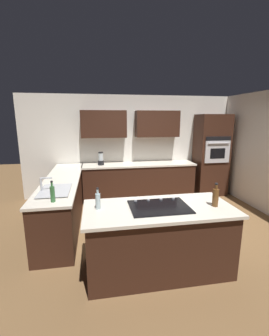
# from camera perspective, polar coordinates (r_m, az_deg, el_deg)

# --- Properties ---
(ground_plane) EXTENTS (14.00, 14.00, 0.00)m
(ground_plane) POSITION_cam_1_polar(r_m,az_deg,el_deg) (4.46, 6.70, -14.65)
(ground_plane) COLOR brown
(wall_back) EXTENTS (6.00, 0.44, 2.60)m
(wall_back) POSITION_cam_1_polar(r_m,az_deg,el_deg) (5.98, 0.86, 6.80)
(wall_back) COLOR white
(wall_back) RESTS_ON ground
(lower_cabinets_back) EXTENTS (2.80, 0.60, 0.86)m
(lower_cabinets_back) POSITION_cam_1_polar(r_m,az_deg,el_deg) (5.84, 1.09, -3.42)
(lower_cabinets_back) COLOR #381E14
(lower_cabinets_back) RESTS_ON ground
(countertop_back) EXTENTS (2.84, 0.64, 0.04)m
(countertop_back) POSITION_cam_1_polar(r_m,az_deg,el_deg) (5.74, 1.11, 0.91)
(countertop_back) COLOR silver
(countertop_back) RESTS_ON lower_cabinets_back
(lower_cabinets_side) EXTENTS (0.60, 2.90, 0.86)m
(lower_cabinets_side) POSITION_cam_1_polar(r_m,az_deg,el_deg) (4.68, -17.38, -8.10)
(lower_cabinets_side) COLOR #381E14
(lower_cabinets_side) RESTS_ON ground
(countertop_side) EXTENTS (0.64, 2.94, 0.04)m
(countertop_side) POSITION_cam_1_polar(r_m,az_deg,el_deg) (4.54, -17.75, -2.77)
(countertop_side) COLOR silver
(countertop_side) RESTS_ON lower_cabinets_side
(island_base) EXTENTS (1.86, 0.82, 0.86)m
(island_base) POSITION_cam_1_polar(r_m,az_deg,el_deg) (3.19, 6.02, -17.62)
(island_base) COLOR #381E14
(island_base) RESTS_ON ground
(island_top) EXTENTS (1.94, 0.90, 0.04)m
(island_top) POSITION_cam_1_polar(r_m,az_deg,el_deg) (2.99, 6.22, -10.13)
(island_top) COLOR silver
(island_top) RESTS_ON island_base
(wall_oven) EXTENTS (0.80, 0.66, 2.12)m
(wall_oven) POSITION_cam_1_polar(r_m,az_deg,el_deg) (6.36, 18.67, 3.08)
(wall_oven) COLOR #381E14
(wall_oven) RESTS_ON ground
(sink_unit) EXTENTS (0.46, 0.70, 0.23)m
(sink_unit) POSITION_cam_1_polar(r_m,az_deg,el_deg) (3.79, -19.47, -5.27)
(sink_unit) COLOR #515456
(sink_unit) RESTS_ON countertop_side
(cooktop) EXTENTS (0.76, 0.56, 0.03)m
(cooktop) POSITION_cam_1_polar(r_m,az_deg,el_deg) (2.99, 6.20, -9.60)
(cooktop) COLOR black
(cooktop) RESTS_ON island_top
(blender) EXTENTS (0.15, 0.15, 0.32)m
(blender) POSITION_cam_1_polar(r_m,az_deg,el_deg) (5.61, -8.46, 2.15)
(blender) COLOR black
(blender) RESTS_ON countertop_back
(dish_soap_bottle) EXTENTS (0.06, 0.06, 0.30)m
(dish_soap_bottle) POSITION_cam_1_polar(r_m,az_deg,el_deg) (3.30, -19.93, -6.05)
(dish_soap_bottle) COLOR #336B38
(dish_soap_bottle) RESTS_ON countertop_side
(oil_bottle) EXTENTS (0.06, 0.06, 0.28)m
(oil_bottle) POSITION_cam_1_polar(r_m,az_deg,el_deg) (2.91, -9.20, -8.09)
(oil_bottle) COLOR silver
(oil_bottle) RESTS_ON island_top
(second_bottle) EXTENTS (0.08, 0.08, 0.31)m
(second_bottle) POSITION_cam_1_polar(r_m,az_deg,el_deg) (3.14, 19.70, -6.85)
(second_bottle) COLOR brown
(second_bottle) RESTS_ON island_top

